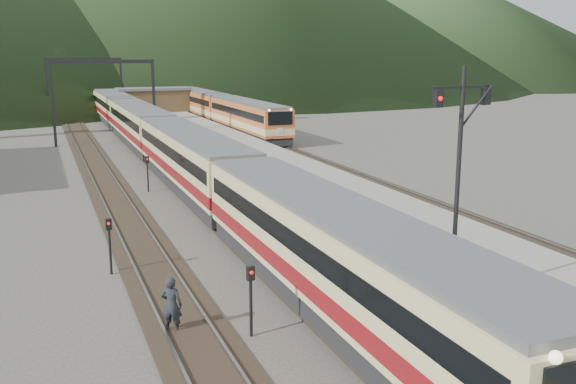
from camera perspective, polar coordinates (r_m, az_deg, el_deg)
name	(u,v)px	position (r m, az deg, el deg)	size (l,w,h in m)	color
track_main	(166,167)	(49.95, -10.77, 2.22)	(2.60, 200.00, 0.23)	black
track_far	(99,171)	(49.31, -16.49, 1.80)	(2.60, 200.00, 0.23)	black
track_second	(305,158)	(53.20, 1.50, 3.04)	(2.60, 200.00, 0.23)	black
platform	(244,161)	(49.28, -3.94, 2.78)	(8.00, 100.00, 1.00)	gray
gantry_near	(104,85)	(63.78, -16.06, 9.09)	(9.55, 0.25, 8.00)	black
gantry_far	(84,77)	(88.68, -17.64, 9.75)	(9.55, 0.25, 8.00)	black
station_shed	(153,99)	(87.83, -11.87, 8.06)	(9.40, 4.40, 3.10)	brown
hill_c	(373,8)	(249.20, 7.56, 15.92)	(160.00, 160.00, 50.00)	#314C24
main_train	(161,137)	(51.29, -11.21, 4.79)	(3.10, 84.97, 3.79)	beige
second_train	(202,104)	(86.17, -7.62, 7.74)	(2.85, 58.59, 3.48)	orange
signal_mast	(459,162)	(19.88, 14.95, 2.60)	(2.20, 0.36, 7.21)	black
short_signal_a	(251,291)	(19.81, -3.33, -8.82)	(0.26, 0.21, 2.27)	black
short_signal_b	(147,169)	(41.20, -12.39, 2.02)	(0.26, 0.21, 2.27)	black
short_signal_c	(109,239)	(26.12, -15.59, -4.02)	(0.25, 0.20, 2.27)	black
worker	(171,305)	(20.53, -10.32, -9.85)	(0.67, 0.44, 1.84)	#21242E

